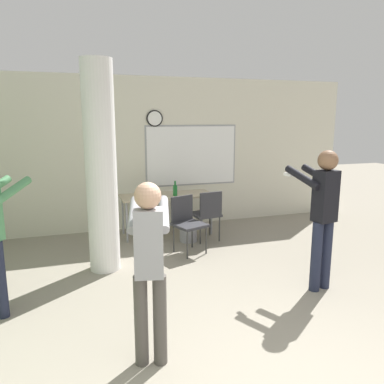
{
  "coord_description": "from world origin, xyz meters",
  "views": [
    {
      "loc": [
        -1.44,
        -1.85,
        2.06
      ],
      "look_at": [
        -0.02,
        2.56,
        1.14
      ],
      "focal_mm": 35.0,
      "sensor_mm": 36.0,
      "label": 1
    }
  ],
  "objects_px": {
    "bottle_on_table": "(175,190)",
    "chair_table_right": "(207,212)",
    "chair_table_front": "(187,220)",
    "folding_table": "(167,198)",
    "person_playing_front": "(149,260)",
    "person_playing_side": "(323,209)"
  },
  "relations": [
    {
      "from": "bottle_on_table",
      "to": "chair_table_right",
      "type": "height_order",
      "value": "bottle_on_table"
    },
    {
      "from": "chair_table_right",
      "to": "chair_table_front",
      "type": "relative_size",
      "value": 1.0
    },
    {
      "from": "folding_table",
      "to": "chair_table_front",
      "type": "xyz_separation_m",
      "value": [
        0.07,
        -0.98,
        -0.16
      ]
    },
    {
      "from": "bottle_on_table",
      "to": "person_playing_front",
      "type": "distance_m",
      "value": 3.51
    },
    {
      "from": "folding_table",
      "to": "chair_table_front",
      "type": "relative_size",
      "value": 1.87
    },
    {
      "from": "chair_table_front",
      "to": "person_playing_side",
      "type": "distance_m",
      "value": 2.12
    },
    {
      "from": "person_playing_side",
      "to": "chair_table_right",
      "type": "bearing_deg",
      "value": 107.88
    },
    {
      "from": "folding_table",
      "to": "chair_table_right",
      "type": "height_order",
      "value": "chair_table_right"
    },
    {
      "from": "folding_table",
      "to": "bottle_on_table",
      "type": "distance_m",
      "value": 0.24
    },
    {
      "from": "chair_table_right",
      "to": "person_playing_front",
      "type": "relative_size",
      "value": 0.55
    },
    {
      "from": "person_playing_side",
      "to": "folding_table",
      "type": "bearing_deg",
      "value": 114.57
    },
    {
      "from": "person_playing_side",
      "to": "chair_table_front",
      "type": "bearing_deg",
      "value": 124.02
    },
    {
      "from": "bottle_on_table",
      "to": "person_playing_side",
      "type": "height_order",
      "value": "person_playing_side"
    },
    {
      "from": "bottle_on_table",
      "to": "person_playing_side",
      "type": "relative_size",
      "value": 0.15
    },
    {
      "from": "bottle_on_table",
      "to": "chair_table_front",
      "type": "xyz_separation_m",
      "value": [
        -0.04,
        -0.84,
        -0.31
      ]
    },
    {
      "from": "bottle_on_table",
      "to": "person_playing_front",
      "type": "relative_size",
      "value": 0.17
    },
    {
      "from": "chair_table_right",
      "to": "chair_table_front",
      "type": "xyz_separation_m",
      "value": [
        -0.48,
        -0.39,
        0.0
      ]
    },
    {
      "from": "chair_table_front",
      "to": "chair_table_right",
      "type": "bearing_deg",
      "value": 39.64
    },
    {
      "from": "person_playing_front",
      "to": "person_playing_side",
      "type": "relative_size",
      "value": 0.93
    },
    {
      "from": "chair_table_right",
      "to": "person_playing_front",
      "type": "height_order",
      "value": "person_playing_front"
    },
    {
      "from": "bottle_on_table",
      "to": "person_playing_side",
      "type": "xyz_separation_m",
      "value": [
        1.11,
        -2.56,
        0.18
      ]
    },
    {
      "from": "bottle_on_table",
      "to": "person_playing_front",
      "type": "bearing_deg",
      "value": -108.75
    }
  ]
}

